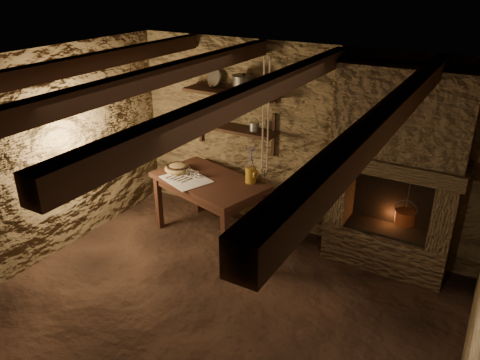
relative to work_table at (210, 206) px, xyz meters
The scene contains 24 objects.
floor 1.60m from the work_table, 57.18° to the right, with size 4.50×4.50×0.00m, color black.
back_wall 1.34m from the work_table, 40.15° to the left, with size 4.50×0.04×2.40m, color #503C25.
front_wall 3.49m from the work_table, 75.78° to the right, with size 4.50×0.04×2.40m, color #503C25.
left_wall 2.07m from the work_table, 137.52° to the right, with size 0.04×4.00×2.40m, color #503C25.
ceiling 2.50m from the work_table, 57.18° to the right, with size 4.50×4.00×0.04m, color black.
beam_far_left 2.38m from the work_table, 117.16° to the right, with size 0.14×3.95×0.16m, color black.
beam_mid_left 2.31m from the work_table, 75.48° to the right, with size 0.14×3.95×0.16m, color black.
beam_mid_right 2.65m from the work_table, 44.13° to the right, with size 0.14×3.95×0.16m, color black.
beam_far_right 3.27m from the work_table, 29.01° to the right, with size 0.14×3.95×0.16m, color black.
shelf_lower 1.03m from the work_table, 91.54° to the left, with size 1.25×0.30×0.04m, color black.
shelf_upper 1.43m from the work_table, 91.54° to the left, with size 1.25×0.30×0.04m, color black.
hearth 2.28m from the work_table, 12.79° to the left, with size 1.43×0.51×2.30m.
work_table is the anchor object (origin of this frame).
linen_cloth 0.46m from the work_table, 147.99° to the right, with size 0.56×0.45×0.01m, color beige.
pewter_cutlery_row 0.48m from the work_table, 144.95° to the right, with size 0.47×0.18×0.01m, color gray, non-canonical shape.
drinking_glasses 0.47m from the work_table, 169.83° to the right, with size 0.18×0.05×0.07m, color silver, non-canonical shape.
stoneware_jug 0.77m from the work_table, 20.20° to the left, with size 0.17×0.17×0.46m.
wooden_bowl 0.63m from the work_table, behind, with size 0.33×0.33×0.12m, color olive.
iron_stockpot 1.55m from the work_table, 71.91° to the left, with size 0.27×0.27×0.20m, color #2B2826.
tin_pan 1.62m from the work_table, 115.55° to the left, with size 0.23×0.23×0.03m, color #9B9B96.
small_kettle 1.14m from the work_table, 58.71° to the left, with size 0.15×0.12×0.16m, color #9B9B96, non-canonical shape.
rusty_tin 1.12m from the work_table, 119.54° to the left, with size 0.08×0.08×0.08m, color #522910.
red_pot 2.32m from the work_table, 10.62° to the left, with size 0.25×0.25×0.54m.
hanging_ropes 1.65m from the work_table, 15.48° to the right, with size 0.08×0.08×1.20m, color #C8B48D, non-canonical shape.
Camera 1 is at (2.12, -3.03, 3.15)m, focal length 35.00 mm.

